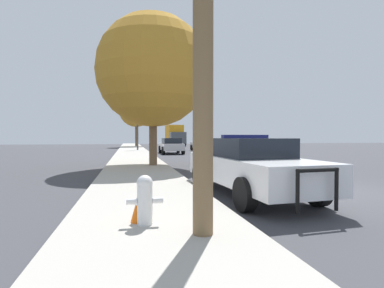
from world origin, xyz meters
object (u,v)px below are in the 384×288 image
Objects in this scene: car_background_midblock at (171,145)px; tree_sidewalk_far at (136,110)px; car_background_oncoming at (202,144)px; tree_sidewalk_near at (153,71)px; police_car at (248,165)px; traffic_cone at (141,204)px; fire_hydrant at (145,198)px; traffic_light at (155,118)px; box_truck at (175,135)px.

car_background_midblock is 0.56× the size of tree_sidewalk_far.
car_background_oncoming is 18.05m from tree_sidewalk_near.
car_background_oncoming is (4.66, 23.75, -0.07)m from police_car.
police_car is 8.93× the size of traffic_cone.
tree_sidewalk_far is at bearing 88.75° from fire_hydrant.
tree_sidewalk_near is at bearing -79.65° from police_car.
car_background_oncoming is at bearing 74.13° from fire_hydrant.
police_car is 1.13× the size of traffic_light.
police_car is 0.71× the size of tree_sidewalk_near.
tree_sidewalk_far is 13.02× the size of traffic_cone.
car_background_oncoming is 6.03m from car_background_midblock.
box_truck is 11.63× the size of traffic_cone.
police_car is 36.94m from tree_sidewalk_far.
traffic_light is (-0.35, 24.34, 2.66)m from police_car.
car_background_oncoming is at bearing 73.90° from traffic_cone.
police_car is at bearing -75.74° from tree_sidewalk_near.
traffic_light is at bearing 84.59° from traffic_cone.
traffic_light is 1.03× the size of car_background_oncoming.
traffic_light is 5.74m from car_background_oncoming.
car_background_midblock reaches higher than fire_hydrant.
tree_sidewalk_near is at bearing -95.19° from traffic_light.
traffic_light is 0.63× the size of tree_sidewalk_near.
police_car is 8.61m from tree_sidewalk_near.
police_car is 1.23× the size of car_background_midblock.
car_background_midblock is at bearing 79.60° from box_truck.
box_truck is (3.66, 21.64, 1.04)m from car_background_midblock.
fire_hydrant is at bearing 73.31° from car_background_oncoming.
fire_hydrant is at bearing -98.90° from car_background_midblock.
tree_sidewalk_far reaches higher than car_background_midblock.
fire_hydrant is 0.18× the size of car_background_oncoming.
tree_sidewalk_far is (0.85, 39.18, 4.79)m from fire_hydrant.
traffic_light is at bearing 84.81° from tree_sidewalk_near.
traffic_light is at bearing 84.74° from fire_hydrant.
tree_sidewalk_near is (-2.56, -11.80, 4.00)m from car_background_midblock.
car_background_midblock is 0.58× the size of tree_sidewalk_near.
fire_hydrant is 0.12× the size of box_truck.
police_car is 24.20m from car_background_oncoming.
box_truck is at bearing 80.64° from fire_hydrant.
tree_sidewalk_far is at bearing 97.53° from traffic_light.
car_background_midblock is 12.72m from tree_sidewalk_near.
car_background_midblock is 0.63× the size of box_truck.
fire_hydrant reaches higher than traffic_cone.
tree_sidewalk_near is at bearing 84.21° from traffic_cone.
traffic_cone is at bearing -95.41° from traffic_light.
car_background_midblock is (0.68, 19.22, -0.06)m from police_car.
tree_sidewalk_near is (-6.55, -16.33, 4.01)m from car_background_oncoming.
car_background_oncoming is 15.19m from tree_sidewalk_far.
box_truck is at bearing 80.62° from car_background_midblock.
traffic_light is 27.01m from traffic_cone.
traffic_cone is (-7.22, -43.24, -1.36)m from box_truck.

